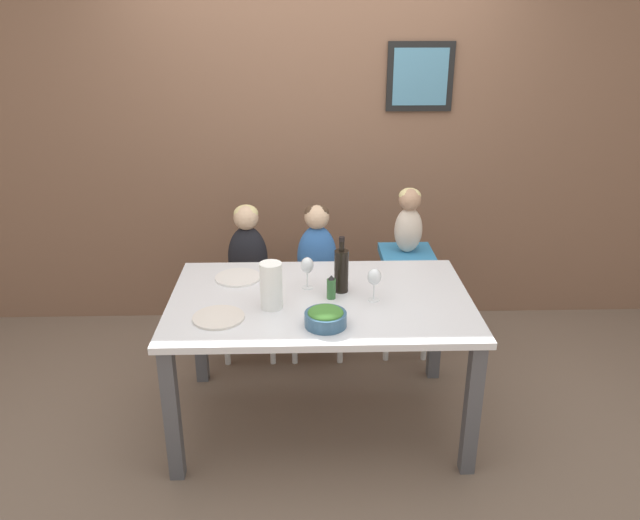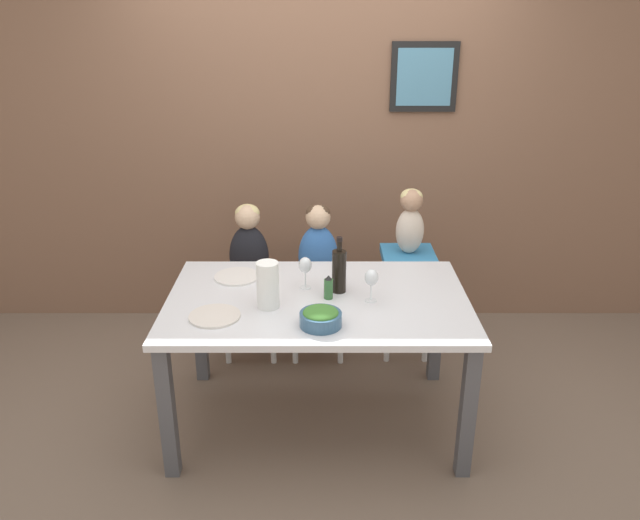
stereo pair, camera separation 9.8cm
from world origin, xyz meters
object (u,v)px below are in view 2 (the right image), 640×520
Objects in this scene: chair_far_left at (253,297)px; salad_bowl_large at (323,317)px; person_baby_right at (413,219)px; chair_right_highchair at (410,276)px; wine_bottle at (341,270)px; dinner_plate_back_left at (239,276)px; dinner_plate_front_left at (217,316)px; person_child_center at (320,247)px; chair_far_center at (320,297)px; paper_towel_roll at (270,285)px; wine_glass_far at (308,266)px; wine_glass_near at (374,278)px; person_child_left at (251,247)px.

chair_far_left is 1.21m from salad_bowl_large.
person_baby_right reaches higher than salad_bowl_large.
chair_far_left is 1.02m from chair_right_highchair.
dinner_plate_back_left is (-0.56, 0.18, -0.12)m from wine_bottle.
dinner_plate_front_left is at bearing -137.81° from person_baby_right.
wine_bottle is (-0.46, -0.67, -0.06)m from person_baby_right.
person_baby_right is 0.82m from wine_bottle.
chair_far_center is at bearing -90.00° from person_child_center.
paper_towel_roll reaches higher than chair_far_center.
chair_far_center is 1.15× the size of person_baby_right.
wine_glass_far is at bearing -135.54° from chair_right_highchair.
salad_bowl_large is at bearing -37.47° from paper_towel_roll.
wine_glass_near reaches higher than chair_right_highchair.
person_child_left is 0.97m from dinner_plate_front_left.
wine_glass_near is 0.38m from salad_bowl_large.
chair_far_center is at bearing 84.12° from wine_glass_far.
chair_right_highchair is 3.57× the size of salad_bowl_large.
wine_glass_far is (-0.64, -0.62, 0.33)m from chair_right_highchair.
wine_bottle reaches higher than chair_far_left.
chair_right_highchair is 1.29× the size of person_child_center.
paper_towel_roll is at bearing -77.44° from chair_far_left.
person_baby_right reaches higher than person_child_left.
chair_right_highchair is 1.21m from salad_bowl_large.
person_child_center reaches higher than chair_right_highchair.
chair_far_left is 0.99m from wine_bottle.
person_child_center is at bearing 90.92° from salad_bowl_large.
person_baby_right is 1.18m from paper_towel_roll.
paper_towel_roll is (0.19, -0.85, 0.13)m from person_child_left.
chair_right_highchair reaches higher than chair_far_center.
person_child_center is at bearing 74.02° from paper_towel_roll.
wine_glass_far reaches higher than salad_bowl_large.
dinner_plate_back_left is at bearing -154.05° from person_baby_right.
paper_towel_roll is at bearing 24.50° from dinner_plate_front_left.
wine_bottle is at bearing -50.88° from person_child_left.
person_child_left is 3.18× the size of wine_glass_far.
person_child_left reaches higher than chair_far_center.
wine_bottle reaches higher than wine_glass_near.
dinner_plate_back_left is at bearing -91.39° from person_child_left.
wine_glass_near is at bearing 13.26° from dinner_plate_front_left.
person_child_center is 2.77× the size of salad_bowl_large.
person_child_center is 3.18× the size of wine_glass_far.
salad_bowl_large is at bearing -89.08° from chair_far_center.
wine_bottle is at bearing 75.81° from salad_bowl_large.
wine_glass_far is (-0.06, -0.62, 0.48)m from chair_far_center.
person_child_center reaches higher than dinner_plate_back_left.
chair_far_left is 1.14m from person_baby_right.
chair_right_highchair is at bearing 25.89° from dinner_plate_back_left.
chair_right_highchair is 2.84× the size of dinner_plate_front_left.
person_child_left is at bearing 102.54° from paper_towel_roll.
chair_right_highchair is 1.72× the size of person_baby_right.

